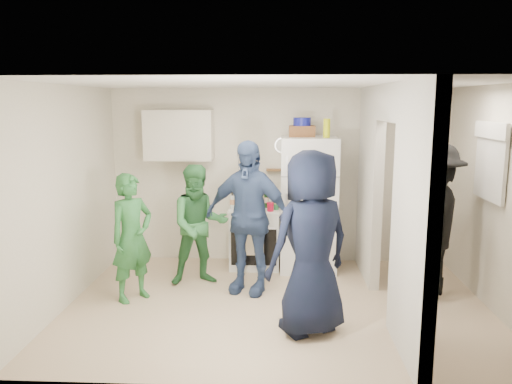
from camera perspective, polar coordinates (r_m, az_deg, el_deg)
floor at (r=5.90m, az=2.43°, el=-12.75°), size 4.80×4.80×0.00m
wall_back at (r=7.21m, az=2.59°, el=1.80°), size 4.80×0.00×4.80m
wall_front at (r=3.88m, az=2.39°, el=-5.51°), size 4.80×0.00×4.80m
wall_left at (r=6.04m, az=-20.87°, el=-0.50°), size 0.00×3.40×3.40m
wall_right at (r=6.03m, az=25.99°, el=-0.89°), size 0.00×3.40×3.40m
ceiling at (r=5.44m, az=2.63°, el=12.28°), size 4.80×4.80×0.00m
partition_pier_back at (r=6.73m, az=12.85°, el=0.94°), size 0.12×1.20×2.50m
partition_pier_front at (r=4.62m, az=17.55°, el=-3.44°), size 0.12×1.20×2.50m
partition_header at (r=5.56m, az=15.25°, el=9.84°), size 0.12×1.00×0.40m
stove at (r=7.07m, az=-0.13°, el=-5.20°), size 0.71×0.59×0.85m
upper_cabinet at (r=7.12m, az=-8.79°, el=6.44°), size 0.95×0.34×0.70m
fridge at (r=6.93m, az=5.98°, el=-1.36°), size 0.76×0.74×1.84m
wicker_basket at (r=6.84m, az=5.27°, el=6.93°), size 0.35×0.25×0.15m
blue_bowl at (r=6.84m, az=5.29°, el=8.02°), size 0.24×0.24×0.11m
yellow_cup_stack_top at (r=6.71m, az=8.08°, el=7.24°), size 0.09×0.09×0.25m
wall_clock at (r=7.14m, az=3.03°, el=5.35°), size 0.22×0.02×0.22m
spice_shelf at (r=7.15m, az=2.60°, el=2.54°), size 0.35×0.08×0.03m
nook_window at (r=6.15m, az=25.38°, el=3.13°), size 0.03×0.70×0.80m
nook_window_frame at (r=6.14m, az=25.25°, el=3.14°), size 0.04×0.76×0.86m
nook_valance at (r=6.10m, az=25.29°, el=6.40°), size 0.04×0.82×0.18m
yellow_cup_stack_stove at (r=6.74m, az=-1.25°, el=-1.17°), size 0.09×0.09×0.25m
red_cup at (r=6.75m, az=1.64°, el=-1.70°), size 0.09×0.09×0.12m
person_green_left at (r=6.00m, az=-13.99°, el=-5.07°), size 0.63×0.65×1.51m
person_green_center at (r=6.38m, az=-6.53°, el=-3.77°), size 0.88×0.77×1.54m
person_denim at (r=6.04m, az=-0.95°, el=-2.91°), size 1.18×0.78×1.87m
person_navy at (r=4.99m, az=6.29°, el=-5.83°), size 1.08×0.97×1.86m
person_nook at (r=6.24m, az=19.50°, el=-3.07°), size 1.19×1.39×1.87m
bottle_a at (r=7.09m, az=-2.23°, el=-0.37°), size 0.07×0.07×0.31m
bottle_b at (r=6.87m, az=-1.74°, el=-0.71°), size 0.07×0.07×0.31m
bottle_c at (r=7.11m, az=-0.74°, el=-0.54°), size 0.06×0.06×0.26m
bottle_d at (r=6.87m, az=-0.15°, el=-0.64°), size 0.06×0.06×0.32m
bottle_e at (r=7.12m, az=0.88°, el=-0.43°), size 0.07×0.07×0.28m
bottle_f at (r=6.96m, az=1.20°, el=-0.69°), size 0.06×0.06×0.27m
bottle_g at (r=7.06m, az=2.17°, el=-0.60°), size 0.07×0.07×0.26m
bottle_h at (r=6.86m, az=-2.71°, el=-0.92°), size 0.07×0.07×0.26m
bottle_i at (r=7.03m, az=0.22°, el=-0.64°), size 0.07×0.07×0.26m
bottle_j at (r=6.83m, az=2.34°, el=-0.74°), size 0.07×0.07×0.31m
bottle_k at (r=7.01m, az=-2.05°, el=-0.43°), size 0.07×0.07×0.32m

